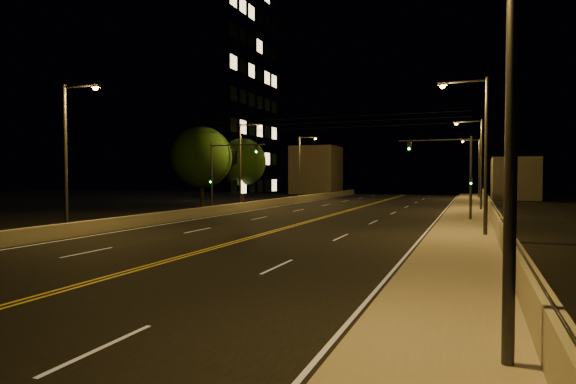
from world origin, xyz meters
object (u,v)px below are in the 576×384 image
(building_tower, at_px, (176,93))
(tree_0, at_px, (202,157))
(streetlight_4, at_px, (69,148))
(tree_1, at_px, (242,162))
(streetlight_5, at_px, (243,160))
(traffic_signal_left, at_px, (222,170))
(streetlight_0, at_px, (492,81))
(streetlight_6, at_px, (302,164))
(traffic_signal_right, at_px, (456,169))
(streetlight_3, at_px, (477,164))
(streetlight_2, at_px, (478,158))
(streetlight_1, at_px, (480,146))

(building_tower, relative_size, tree_0, 3.68)
(streetlight_4, bearing_deg, tree_1, 99.80)
(streetlight_5, distance_m, tree_0, 4.45)
(streetlight_4, relative_size, traffic_signal_left, 1.38)
(streetlight_0, relative_size, streetlight_5, 1.00)
(streetlight_5, relative_size, building_tower, 0.28)
(streetlight_4, xyz_separation_m, streetlight_6, (0.00, 38.61, 0.00))
(streetlight_0, bearing_deg, streetlight_5, 122.46)
(traffic_signal_right, xyz_separation_m, tree_0, (-24.33, 5.81, 1.34))
(traffic_signal_left, relative_size, building_tower, 0.20)
(streetlight_4, xyz_separation_m, traffic_signal_right, (19.90, 15.39, -1.05))
(streetlight_3, xyz_separation_m, streetlight_4, (-21.41, -51.07, 0.00))
(streetlight_2, distance_m, streetlight_5, 21.92)
(streetlight_2, height_order, streetlight_6, same)
(tree_0, bearing_deg, streetlight_0, -52.21)
(streetlight_4, bearing_deg, streetlight_5, 90.00)
(streetlight_3, bearing_deg, traffic_signal_left, -119.64)
(streetlight_6, height_order, traffic_signal_left, streetlight_6)
(tree_0, height_order, tree_1, tree_0)
(streetlight_3, distance_m, traffic_signal_left, 41.07)
(streetlight_2, xyz_separation_m, streetlight_3, (0.00, 24.82, 0.00))
(tree_0, bearing_deg, tree_1, 96.04)
(tree_1, bearing_deg, building_tower, 168.13)
(streetlight_5, bearing_deg, traffic_signal_left, -79.84)
(streetlight_5, height_order, tree_1, streetlight_5)
(streetlight_5, bearing_deg, traffic_signal_right, -17.17)
(traffic_signal_left, bearing_deg, streetlight_3, 60.36)
(streetlight_4, bearing_deg, traffic_signal_left, 85.91)
(streetlight_0, relative_size, streetlight_4, 1.00)
(tree_0, bearing_deg, traffic_signal_right, -13.42)
(streetlight_0, xyz_separation_m, tree_1, (-27.05, 44.79, 0.09))
(streetlight_6, bearing_deg, traffic_signal_right, -49.39)
(streetlight_2, height_order, traffic_signal_right, streetlight_2)
(streetlight_5, xyz_separation_m, traffic_signal_right, (19.90, -6.15, -1.05))
(streetlight_3, distance_m, streetlight_4, 55.37)
(streetlight_0, xyz_separation_m, streetlight_2, (0.00, 38.37, 0.00))
(tree_0, bearing_deg, streetlight_1, -30.03)
(streetlight_3, distance_m, traffic_signal_right, 35.73)
(tree_0, bearing_deg, streetlight_6, 75.73)
(traffic_signal_right, distance_m, tree_0, 25.05)
(streetlight_1, relative_size, streetlight_6, 1.00)
(streetlight_3, relative_size, building_tower, 0.28)
(streetlight_6, distance_m, tree_1, 8.19)
(streetlight_1, bearing_deg, streetlight_5, 144.48)
(traffic_signal_right, distance_m, traffic_signal_left, 18.80)
(streetlight_0, height_order, tree_1, streetlight_0)
(streetlight_5, xyz_separation_m, tree_1, (-5.64, 11.13, 0.09))
(tree_1, bearing_deg, streetlight_4, -80.20)
(streetlight_2, xyz_separation_m, traffic_signal_right, (-1.50, -10.86, -1.05))
(streetlight_4, distance_m, traffic_signal_left, 15.47)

